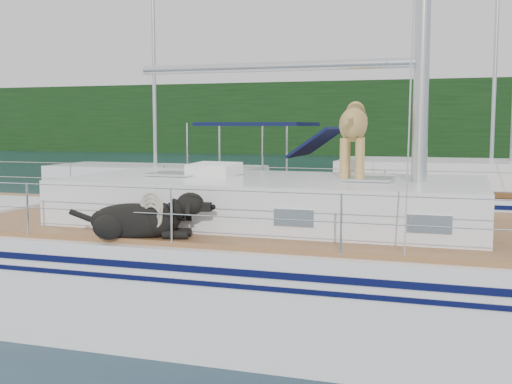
% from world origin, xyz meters
% --- Properties ---
extents(ground, '(120.00, 120.00, 0.00)m').
position_xyz_m(ground, '(0.00, 0.00, 0.00)').
color(ground, black).
rests_on(ground, ground).
extents(tree_line, '(90.00, 3.00, 6.00)m').
position_xyz_m(tree_line, '(0.00, 45.00, 3.00)').
color(tree_line, black).
rests_on(tree_line, ground).
extents(shore_bank, '(92.00, 1.00, 1.20)m').
position_xyz_m(shore_bank, '(0.00, 46.20, 0.60)').
color(shore_bank, '#595147').
rests_on(shore_bank, ground).
extents(main_sailboat, '(12.00, 3.86, 14.01)m').
position_xyz_m(main_sailboat, '(0.10, -0.00, 0.68)').
color(main_sailboat, silver).
rests_on(main_sailboat, ground).
extents(neighbor_sailboat, '(11.00, 3.50, 13.30)m').
position_xyz_m(neighbor_sailboat, '(1.80, 6.62, 0.63)').
color(neighbor_sailboat, silver).
rests_on(neighbor_sailboat, ground).
extents(bg_boat_west, '(8.00, 3.00, 11.65)m').
position_xyz_m(bg_boat_west, '(-8.00, 14.00, 0.45)').
color(bg_boat_west, silver).
rests_on(bg_boat_west, ground).
extents(bg_boat_center, '(7.20, 3.00, 11.65)m').
position_xyz_m(bg_boat_center, '(4.00, 16.00, 0.45)').
color(bg_boat_center, silver).
rests_on(bg_boat_center, ground).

